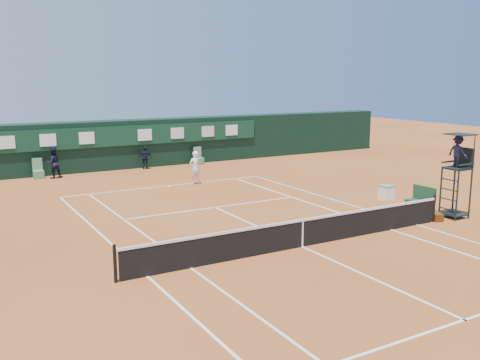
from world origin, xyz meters
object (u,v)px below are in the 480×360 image
tennis_net (302,232)px  cooler (386,192)px  umpire_chair (458,158)px  player (195,168)px  player_bench (422,198)px

tennis_net → cooler: 8.73m
umpire_chair → player: umpire_chair is taller
player_bench → player: 11.79m
umpire_chair → player_bench: size_ratio=2.85×
umpire_chair → cooler: umpire_chair is taller
tennis_net → player_bench: same height
cooler → player_bench: bearing=-102.2°
umpire_chair → player: bearing=117.9°
tennis_net → player_bench: size_ratio=10.75×
umpire_chair → player_bench: umpire_chair is taller
player_bench → player: player is taller
tennis_net → player: (1.51, 11.66, 0.38)m
player → umpire_chair: bearing=111.0°
cooler → player: player is taller
player_bench → player: size_ratio=0.68×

